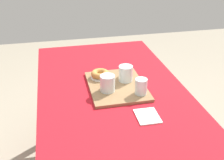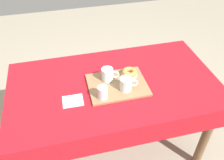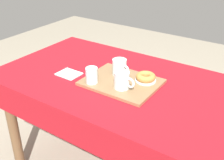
# 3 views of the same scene
# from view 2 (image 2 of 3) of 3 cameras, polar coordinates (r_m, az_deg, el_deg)

# --- Properties ---
(ground_plane) EXTENTS (6.00, 6.00, 0.00)m
(ground_plane) POSITION_cam_2_polar(r_m,az_deg,el_deg) (2.20, 0.39, -15.54)
(ground_plane) COLOR gray
(dining_table) EXTENTS (1.44, 0.81, 0.75)m
(dining_table) POSITION_cam_2_polar(r_m,az_deg,el_deg) (1.71, 0.48, -3.34)
(dining_table) COLOR #A8141E
(dining_table) RESTS_ON ground
(serving_tray) EXTENTS (0.39, 0.31, 0.02)m
(serving_tray) POSITION_cam_2_polar(r_m,az_deg,el_deg) (1.61, 1.28, -1.16)
(serving_tray) COLOR olive
(serving_tray) RESTS_ON dining_table
(tea_mug_left) EXTENTS (0.12, 0.08, 0.09)m
(tea_mug_left) POSITION_cam_2_polar(r_m,az_deg,el_deg) (1.55, 3.38, -1.01)
(tea_mug_left) COLOR silver
(tea_mug_left) RESTS_ON serving_tray
(tea_mug_right) EXTENTS (0.12, 0.08, 0.09)m
(tea_mug_right) POSITION_cam_2_polar(r_m,az_deg,el_deg) (1.62, -1.04, 1.28)
(tea_mug_right) COLOR silver
(tea_mug_right) RESTS_ON serving_tray
(water_glass_near) EXTENTS (0.06, 0.06, 0.09)m
(water_glass_near) POSITION_cam_2_polar(r_m,az_deg,el_deg) (1.49, -2.24, -3.07)
(water_glass_near) COLOR silver
(water_glass_near) RESTS_ON serving_tray
(donut_plate_left) EXTENTS (0.11, 0.11, 0.01)m
(donut_plate_left) POSITION_cam_2_polar(r_m,az_deg,el_deg) (1.69, 4.14, 1.31)
(donut_plate_left) COLOR white
(donut_plate_left) RESTS_ON serving_tray
(sugar_donut_left) EXTENTS (0.11, 0.11, 0.04)m
(sugar_donut_left) POSITION_cam_2_polar(r_m,az_deg,el_deg) (1.67, 4.18, 1.88)
(sugar_donut_left) COLOR #BC7F3D
(sugar_donut_left) RESTS_ON donut_plate_left
(paper_napkin) EXTENTS (0.13, 0.11, 0.01)m
(paper_napkin) POSITION_cam_2_polar(r_m,az_deg,el_deg) (1.53, -9.32, -4.95)
(paper_napkin) COLOR white
(paper_napkin) RESTS_ON dining_table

